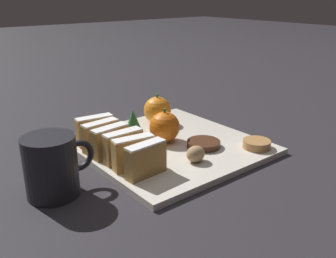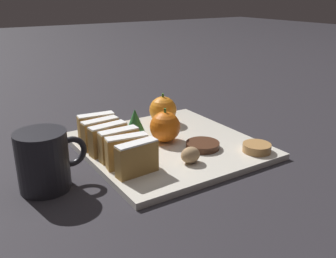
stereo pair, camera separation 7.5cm
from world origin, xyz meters
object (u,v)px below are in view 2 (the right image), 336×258
Objects in this scene: orange_far at (166,127)px; walnut at (190,155)px; orange_near at (163,110)px; coffee_mug at (44,161)px; chocolate_cookie at (203,145)px.

orange_far reaches higher than walnut.
orange_near is 0.34m from coffee_mug.
orange_near is 0.62× the size of coffee_mug.
chocolate_cookie is (-0.01, -0.17, -0.03)m from orange_near.
orange_near is at bearing 61.47° from orange_far.
chocolate_cookie is 0.30m from coffee_mug.
orange_far is at bearing 119.10° from chocolate_cookie.
coffee_mug is at bearing -170.56° from orange_far.
coffee_mug is (-0.24, 0.07, 0.02)m from walnut.
orange_near is 1.96× the size of walnut.
walnut reaches higher than chocolate_cookie.
orange_far is 0.26m from coffee_mug.
orange_near is 0.17m from chocolate_cookie.
orange_near and orange_far have the same top height.
coffee_mug is (-0.31, -0.14, 0.01)m from orange_near.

